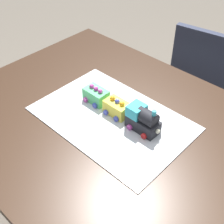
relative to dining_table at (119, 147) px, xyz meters
The scene contains 6 objects.
dining_table is the anchor object (origin of this frame).
chair 0.85m from the dining_table, 87.03° to the right, with size 0.46×0.46×0.86m.
cake_board 0.12m from the dining_table, 19.82° to the right, with size 0.60×0.40×0.00m, color silver.
cake_locomotive 0.18m from the dining_table, 142.25° to the right, with size 0.14×0.08×0.12m.
cake_car_gondola_lemon 0.16m from the dining_table, 41.80° to the right, with size 0.10×0.08×0.07m.
cake_car_tanker_mint_green 0.23m from the dining_table, 16.75° to the right, with size 0.10×0.08×0.07m.
Camera 1 is at (-0.57, 0.64, 1.56)m, focal length 49.95 mm.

